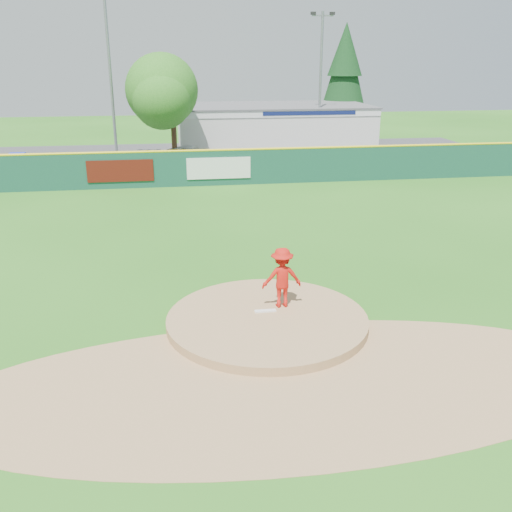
{
  "coord_description": "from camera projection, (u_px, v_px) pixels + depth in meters",
  "views": [
    {
      "loc": [
        -2.46,
        -13.93,
        6.97
      ],
      "look_at": [
        0.0,
        2.0,
        1.3
      ],
      "focal_mm": 40.0,
      "sensor_mm": 36.0,
      "label": 1
    }
  ],
  "objects": [
    {
      "name": "ground",
      "position": [
        267.0,
        324.0,
        15.66
      ],
      "size": [
        120.0,
        120.0,
        0.0
      ],
      "primitive_type": "plane",
      "color": "#286B19",
      "rests_on": "ground"
    },
    {
      "name": "van",
      "position": [
        191.0,
        156.0,
        38.42
      ],
      "size": [
        4.76,
        3.46,
        1.2
      ],
      "primitive_type": "imported",
      "rotation": [
        0.0,
        0.0,
        1.19
      ],
      "color": "silver",
      "rests_on": "parking_lot"
    },
    {
      "name": "pool_building_grp",
      "position": [
        273.0,
        126.0,
        45.8
      ],
      "size": [
        15.2,
        8.2,
        3.31
      ],
      "color": "silver",
      "rests_on": "ground"
    },
    {
      "name": "conifer_tree",
      "position": [
        345.0,
        73.0,
        49.25
      ],
      "size": [
        4.4,
        4.4,
        9.5
      ],
      "color": "#382314",
      "rests_on": "ground"
    },
    {
      "name": "light_pole_left",
      "position": [
        110.0,
        71.0,
        37.96
      ],
      "size": [
        1.75,
        0.25,
        11.0
      ],
      "color": "gray",
      "rests_on": "ground"
    },
    {
      "name": "pitchers_mound",
      "position": [
        267.0,
        324.0,
        15.66
      ],
      "size": [
        5.5,
        5.5,
        0.5
      ],
      "primitive_type": "cylinder",
      "color": "#9E774C",
      "rests_on": "ground"
    },
    {
      "name": "pitcher",
      "position": [
        282.0,
        277.0,
        15.94
      ],
      "size": [
        1.14,
        0.68,
        1.73
      ],
      "primitive_type": "imported",
      "rotation": [
        0.0,
        0.0,
        3.17
      ],
      "color": "red",
      "rests_on": "pitchers_mound"
    },
    {
      "name": "parking_lot",
      "position": [
        203.0,
        159.0,
        40.83
      ],
      "size": [
        44.0,
        16.0,
        0.02
      ],
      "primitive_type": "cube",
      "color": "#38383A",
      "rests_on": "ground"
    },
    {
      "name": "pitching_rubber",
      "position": [
        265.0,
        311.0,
        15.85
      ],
      "size": [
        0.6,
        0.15,
        0.04
      ],
      "primitive_type": "cube",
      "color": "white",
      "rests_on": "pitchers_mound"
    },
    {
      "name": "outfield_fence",
      "position": [
        213.0,
        166.0,
        32.08
      ],
      "size": [
        40.0,
        0.14,
        2.07
      ],
      "color": "#154536",
      "rests_on": "ground"
    },
    {
      "name": "infield_dirt_arc",
      "position": [
        290.0,
        383.0,
        12.86
      ],
      "size": [
        15.4,
        15.4,
        0.01
      ],
      "primitive_type": "cylinder",
      "color": "#9E774C",
      "rests_on": "ground"
    },
    {
      "name": "fence_banners",
      "position": [
        170.0,
        170.0,
        31.69
      ],
      "size": [
        9.03,
        0.04,
        1.2
      ],
      "color": "#51130B",
      "rests_on": "ground"
    },
    {
      "name": "playground_slide",
      "position": [
        17.0,
        165.0,
        34.47
      ],
      "size": [
        0.92,
        2.59,
        1.43
      ],
      "color": "#182ECD",
      "rests_on": "ground"
    },
    {
      "name": "deciduous_tree",
      "position": [
        172.0,
        95.0,
        37.17
      ],
      "size": [
        5.6,
        5.6,
        7.36
      ],
      "color": "#382314",
      "rests_on": "ground"
    },
    {
      "name": "light_pole_right",
      "position": [
        321.0,
        76.0,
        42.15
      ],
      "size": [
        1.75,
        0.25,
        10.0
      ],
      "color": "gray",
      "rests_on": "ground"
    }
  ]
}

